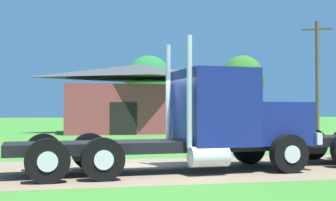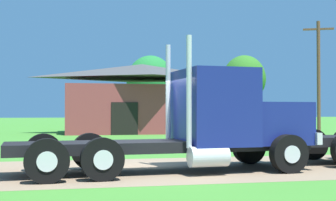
# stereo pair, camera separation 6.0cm
# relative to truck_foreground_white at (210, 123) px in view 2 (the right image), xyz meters

# --- Properties ---
(ground_plane) EXTENTS (200.00, 200.00, 0.00)m
(ground_plane) POSITION_rel_truck_foreground_white_xyz_m (-1.85, 0.54, -1.29)
(ground_plane) COLOR #40842C
(dirt_track) EXTENTS (120.00, 5.80, 0.01)m
(dirt_track) POSITION_rel_truck_foreground_white_xyz_m (-1.85, 0.54, -1.29)
(dirt_track) COLOR #8C7459
(dirt_track) RESTS_ON ground_plane
(truck_foreground_white) EXTENTS (8.32, 3.19, 3.54)m
(truck_foreground_white) POSITION_rel_truck_foreground_white_xyz_m (0.00, 0.00, 0.00)
(truck_foreground_white) COLOR black
(truck_foreground_white) RESTS_ON ground_plane
(shed_building) EXTENTS (11.78, 6.51, 5.09)m
(shed_building) POSITION_rel_truck_foreground_white_xyz_m (1.64, 22.34, 1.16)
(shed_building) COLOR brown
(shed_building) RESTS_ON ground_plane
(utility_pole_near) EXTENTS (2.07, 1.01, 8.29)m
(utility_pole_near) POSITION_rel_truck_foreground_white_xyz_m (14.42, 19.47, 3.11)
(utility_pole_near) COLOR brown
(utility_pole_near) RESTS_ON ground_plane
(tree_right) EXTENTS (5.03, 5.03, 7.42)m
(tree_right) POSITION_rel_truck_foreground_white_xyz_m (4.74, 36.45, 3.35)
(tree_right) COLOR #513823
(tree_right) RESTS_ON ground_plane
(tree_far_right) EXTENTS (5.01, 5.01, 8.11)m
(tree_far_right) POSITION_rel_truck_foreground_white_xyz_m (16.45, 39.74, 4.04)
(tree_far_right) COLOR #513823
(tree_far_right) RESTS_ON ground_plane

